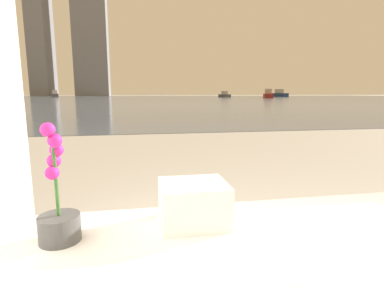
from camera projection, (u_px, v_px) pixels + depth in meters
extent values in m
cylinder|color=#4C4C4C|center=(60.00, 228.00, 1.00)|extent=(0.13, 0.13, 0.09)
cylinder|color=#38662D|center=(55.00, 173.00, 0.97)|extent=(0.01, 0.01, 0.29)
sphere|color=#DB238E|center=(48.00, 130.00, 0.92)|extent=(0.04, 0.04, 0.04)
sphere|color=#DB238E|center=(55.00, 141.00, 0.94)|extent=(0.04, 0.04, 0.04)
sphere|color=#DB238E|center=(56.00, 150.00, 0.97)|extent=(0.04, 0.04, 0.04)
sphere|color=#DB238E|center=(54.00, 161.00, 0.98)|extent=(0.04, 0.04, 0.04)
sphere|color=#DB238E|center=(52.00, 173.00, 0.96)|extent=(0.04, 0.04, 0.04)
cube|color=white|center=(194.00, 218.00, 1.14)|extent=(0.25, 0.22, 0.04)
cube|color=white|center=(194.00, 208.00, 1.13)|extent=(0.25, 0.22, 0.04)
cube|color=white|center=(194.00, 198.00, 1.12)|extent=(0.25, 0.22, 0.04)
cube|color=white|center=(194.00, 188.00, 1.12)|extent=(0.25, 0.22, 0.04)
cube|color=slate|center=(139.00, 98.00, 60.62)|extent=(180.00, 110.00, 0.01)
cube|color=navy|center=(279.00, 95.00, 83.11)|extent=(3.25, 5.90, 0.98)
cube|color=#B2A893|center=(279.00, 91.00, 82.93)|extent=(1.88, 2.38, 1.12)
cube|color=maroon|center=(268.00, 96.00, 63.02)|extent=(3.30, 5.32, 0.88)
cube|color=#B2A893|center=(268.00, 91.00, 62.87)|extent=(1.81, 2.20, 1.01)
cube|color=#4C4C51|center=(224.00, 96.00, 73.72)|extent=(2.21, 4.22, 0.70)
cube|color=#B2A893|center=(225.00, 93.00, 73.59)|extent=(1.30, 1.69, 0.80)
cube|color=#4C4C51|center=(55.00, 95.00, 78.10)|extent=(2.87, 5.06, 0.84)
cube|color=silver|center=(55.00, 92.00, 77.95)|extent=(1.64, 2.05, 0.96)
cube|color=slate|center=(39.00, 12.00, 104.30)|extent=(6.00, 13.63, 57.55)
cube|color=slate|center=(90.00, 30.00, 108.12)|extent=(11.79, 8.88, 47.32)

